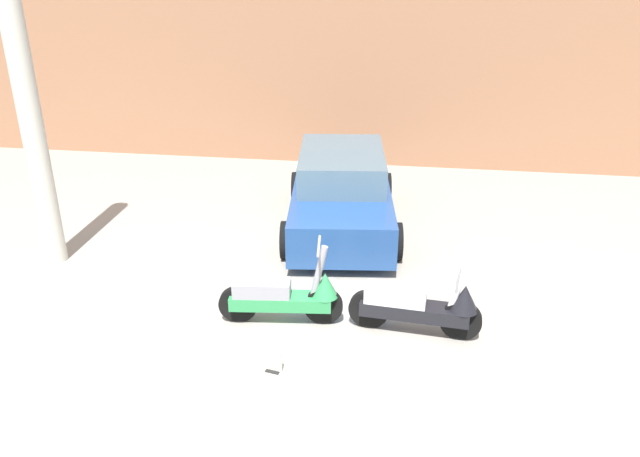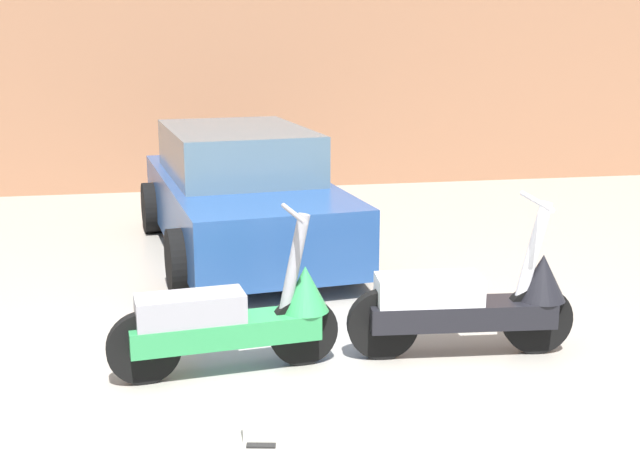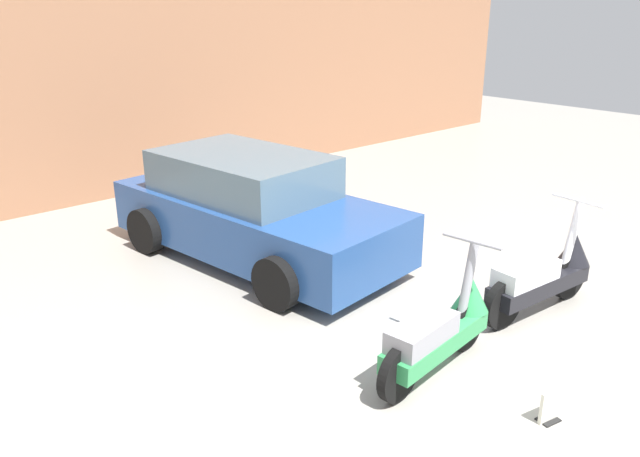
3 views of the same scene
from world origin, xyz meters
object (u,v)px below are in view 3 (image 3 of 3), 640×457
Objects in this scene: placard_near_left_scooter at (550,408)px; scooter_front_left at (441,329)px; car_rear_left at (253,209)px; scooter_front_right at (544,275)px.

scooter_front_left is at bearing 93.14° from placard_near_left_scooter.
scooter_front_right is at bearing 16.22° from car_rear_left.
scooter_front_left is 0.96× the size of scooter_front_right.
scooter_front_left is 5.89× the size of placard_near_left_scooter.
car_rear_left reaches higher than placard_near_left_scooter.
scooter_front_left reaches higher than placard_near_left_scooter.
scooter_front_right is 1.88m from placard_near_left_scooter.
placard_near_left_scooter is at bearing -142.76° from scooter_front_right.
scooter_front_right is 6.12× the size of placard_near_left_scooter.
scooter_front_right is at bearing 32.09° from placard_near_left_scooter.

